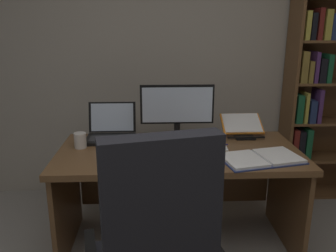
{
  "coord_description": "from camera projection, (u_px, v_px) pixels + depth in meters",
  "views": [
    {
      "loc": [
        -0.13,
        -0.84,
        1.52
      ],
      "look_at": [
        -0.04,
        1.3,
        0.89
      ],
      "focal_mm": 37.38,
      "sensor_mm": 36.0,
      "label": 1
    }
  ],
  "objects": [
    {
      "name": "coffee_mug",
      "position": [
        80.0,
        140.0,
        2.35
      ],
      "size": [
        0.08,
        0.08,
        0.1
      ],
      "primitive_type": "cylinder",
      "color": "silver",
      "rests_on": "desk"
    },
    {
      "name": "notepad",
      "position": [
        215.0,
        145.0,
        2.4
      ],
      "size": [
        0.15,
        0.21,
        0.01
      ],
      "primitive_type": "cube",
      "rotation": [
        0.0,
        0.0,
        -0.02
      ],
      "color": "white",
      "rests_on": "desk"
    },
    {
      "name": "reading_stand_with_book",
      "position": [
        242.0,
        126.0,
        2.63
      ],
      "size": [
        0.3,
        0.27,
        0.14
      ],
      "color": "black",
      "rests_on": "desk"
    },
    {
      "name": "computer_mouse",
      "position": [
        133.0,
        156.0,
        2.16
      ],
      "size": [
        0.06,
        0.1,
        0.04
      ],
      "primitive_type": "ellipsoid",
      "color": "black",
      "rests_on": "desk"
    },
    {
      "name": "keyboard",
      "position": [
        181.0,
        157.0,
        2.17
      ],
      "size": [
        0.42,
        0.15,
        0.02
      ],
      "primitive_type": "cube",
      "color": "black",
      "rests_on": "desk"
    },
    {
      "name": "desk",
      "position": [
        178.0,
        172.0,
        2.45
      ],
      "size": [
        1.6,
        0.77,
        0.71
      ],
      "color": "brown",
      "rests_on": "ground"
    },
    {
      "name": "open_binder",
      "position": [
        261.0,
        158.0,
        2.15
      ],
      "size": [
        0.53,
        0.38,
        0.02
      ],
      "rotation": [
        0.0,
        0.0,
        0.22
      ],
      "color": "navy",
      "rests_on": "desk"
    },
    {
      "name": "wall_back",
      "position": [
        168.0,
        39.0,
        3.04
      ],
      "size": [
        5.06,
        0.12,
        2.77
      ],
      "primitive_type": "cube",
      "color": "#A89E8E",
      "rests_on": "ground"
    },
    {
      "name": "bookshelf",
      "position": [
        327.0,
        80.0,
        2.98
      ],
      "size": [
        0.86,
        0.28,
        2.08
      ],
      "color": "brown",
      "rests_on": "ground"
    },
    {
      "name": "laptop",
      "position": [
        111.0,
        132.0,
        2.54
      ],
      "size": [
        0.35,
        0.31,
        0.25
      ],
      "color": "black",
      "rests_on": "desk"
    },
    {
      "name": "monitor",
      "position": [
        177.0,
        111.0,
        2.51
      ],
      "size": [
        0.53,
        0.16,
        0.39
      ],
      "color": "black",
      "rests_on": "desk"
    },
    {
      "name": "pen",
      "position": [
        218.0,
        144.0,
        2.39
      ],
      "size": [
        0.14,
        0.04,
        0.01
      ],
      "primitive_type": "cylinder",
      "rotation": [
        0.0,
        1.57,
        -0.21
      ],
      "color": "navy",
      "rests_on": "notepad"
    }
  ]
}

